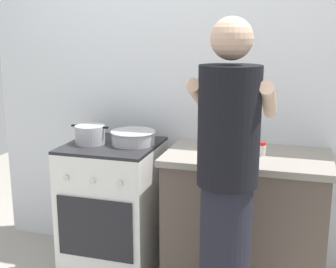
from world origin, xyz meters
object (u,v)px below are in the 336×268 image
object	(u,v)px
pot	(90,135)
utensil_crock	(215,131)
stove_range	(114,207)
mixing_bowl	(133,137)
person	(227,191)
spice_bottle	(262,149)

from	to	relation	value
pot	utensil_crock	size ratio (longest dim) A/B	0.81
stove_range	pot	bearing A→B (deg)	-166.07
mixing_bowl	person	bearing A→B (deg)	-39.80
spice_bottle	stove_range	bearing A→B (deg)	179.84
utensil_crock	person	xyz separation A→B (m)	(0.21, -0.78, -0.13)
stove_range	utensil_crock	xyz separation A→B (m)	(0.66, 0.21, 0.54)
pot	mixing_bowl	bearing A→B (deg)	13.83
mixing_bowl	person	distance (m)	0.95
utensil_crock	person	bearing A→B (deg)	-75.11
pot	spice_bottle	world-z (taller)	pot
pot	spice_bottle	xyz separation A→B (m)	(1.13, 0.03, -0.02)
spice_bottle	person	distance (m)	0.59
person	utensil_crock	bearing A→B (deg)	104.89
pot	mixing_bowl	xyz separation A→B (m)	(0.28, 0.07, -0.01)
utensil_crock	mixing_bowl	bearing A→B (deg)	-161.75
person	mixing_bowl	bearing A→B (deg)	140.20
mixing_bowl	utensil_crock	xyz separation A→B (m)	(0.52, 0.17, 0.04)
stove_range	spice_bottle	size ratio (longest dim) A/B	10.99
mixing_bowl	spice_bottle	xyz separation A→B (m)	(0.85, -0.04, -0.01)
pot	person	bearing A→B (deg)	-28.06
pot	utensil_crock	distance (m)	0.84
stove_range	person	size ratio (longest dim) A/B	0.53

